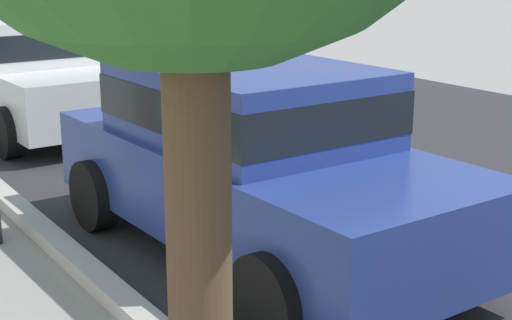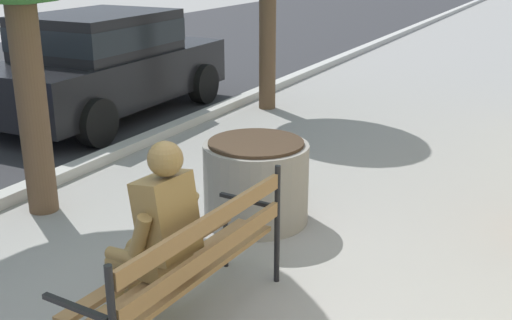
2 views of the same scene
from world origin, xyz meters
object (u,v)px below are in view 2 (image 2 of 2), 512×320
object	(u,v)px
park_bench	(190,259)
bronze_statue_seated	(153,241)
concrete_planter	(256,182)
parked_car_black	(105,61)

from	to	relation	value
park_bench	bronze_statue_seated	size ratio (longest dim) A/B	1.33
park_bench	bronze_statue_seated	distance (m)	0.26
concrete_planter	park_bench	bearing A→B (deg)	-165.15
bronze_statue_seated	concrete_planter	size ratio (longest dim) A/B	1.40
parked_car_black	park_bench	bearing A→B (deg)	-134.12
park_bench	concrete_planter	bearing A→B (deg)	14.85
bronze_statue_seated	parked_car_black	distance (m)	5.86
park_bench	concrete_planter	size ratio (longest dim) A/B	1.86
concrete_planter	parked_car_black	bearing A→B (deg)	58.48
bronze_statue_seated	concrete_planter	xyz separation A→B (m)	(1.91, 0.27, -0.28)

